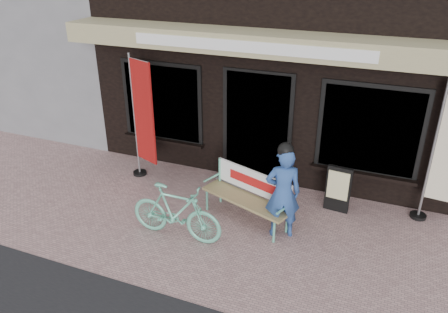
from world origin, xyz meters
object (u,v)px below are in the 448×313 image
at_px(person, 283,191).
at_px(bicycle, 176,212).
at_px(nobori_red, 142,118).
at_px(menu_stand, 338,189).
at_px(bench, 249,192).

bearing_deg(person, bicycle, -176.84).
height_order(nobori_red, menu_stand, nobori_red).
bearing_deg(bench, menu_stand, 50.34).
distance_m(bench, nobori_red, 2.52).
distance_m(person, menu_stand, 1.30).
xyz_separation_m(nobori_red, menu_stand, (3.67, 0.20, -0.84)).
distance_m(bench, bicycle, 1.27).
bearing_deg(menu_stand, bicycle, -136.79).
relative_size(bench, person, 1.02).
bearing_deg(nobori_red, bicycle, -24.47).
xyz_separation_m(bicycle, nobori_red, (-1.45, 1.51, 0.81)).
height_order(person, menu_stand, person).
distance_m(person, nobori_red, 3.10).
bearing_deg(nobori_red, bench, 7.35).
bearing_deg(menu_stand, bench, -143.58).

